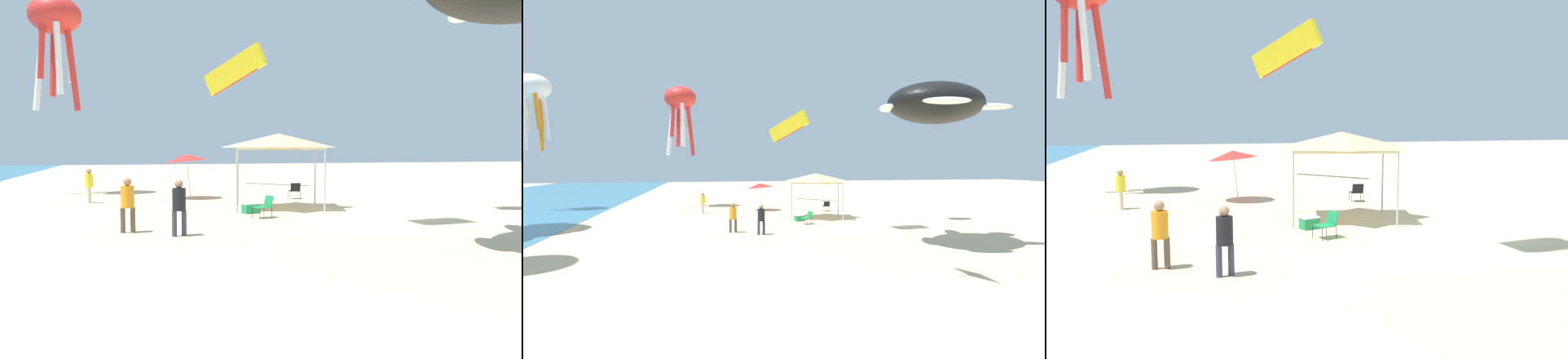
{
  "view_description": "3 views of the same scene",
  "coord_description": "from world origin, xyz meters",
  "views": [
    {
      "loc": [
        -17.97,
        9.93,
        2.6
      ],
      "look_at": [
        1.81,
        4.94,
        1.31
      ],
      "focal_mm": 35.37,
      "sensor_mm": 36.0,
      "label": 1
    },
    {
      "loc": [
        -23.71,
        11.37,
        3.85
      ],
      "look_at": [
        3.79,
        6.04,
        2.71
      ],
      "focal_mm": 26.74,
      "sensor_mm": 36.0,
      "label": 2
    },
    {
      "loc": [
        -14.65,
        9.59,
        3.63
      ],
      "look_at": [
        1.87,
        5.42,
        1.61
      ],
      "focal_mm": 35.4,
      "sensor_mm": 36.0,
      "label": 3
    }
  ],
  "objects": [
    {
      "name": "person_far_stroller",
      "position": [
        -1.99,
        10.07,
        0.99
      ],
      "size": [
        0.4,
        0.45,
        1.68
      ],
      "rotation": [
        0.0,
        0.0,
        4.63
      ],
      "color": "brown",
      "rests_on": "ground"
    },
    {
      "name": "folding_chair_right_of_tent",
      "position": [
        6.47,
        2.01,
        0.47
      ],
      "size": [
        0.68,
        0.6,
        0.82
      ],
      "rotation": [
        0.0,
        0.0,
        1.46
      ],
      "color": "black",
      "rests_on": "ground"
    },
    {
      "name": "kite_parafoil_yellow",
      "position": [
        15.89,
        3.21,
        7.64
      ],
      "size": [
        4.3,
        3.57,
        3.15
      ],
      "rotation": [
        0.0,
        0.0,
        0.64
      ],
      "color": "yellow"
    },
    {
      "name": "ground",
      "position": [
        0.0,
        0.0,
        -0.05
      ],
      "size": [
        120.0,
        120.0,
        0.1
      ],
      "primitive_type": "cube",
      "color": "beige"
    },
    {
      "name": "canopy_tent",
      "position": [
        2.87,
        3.89,
        2.81
      ],
      "size": [
        3.64,
        4.11,
        3.17
      ],
      "rotation": [
        0.0,
        0.0,
        -0.22
      ],
      "color": "#B7B7BC",
      "rests_on": "ground"
    },
    {
      "name": "person_watching_sky",
      "position": [
        -2.96,
        8.6,
        0.97
      ],
      "size": [
        0.39,
        0.43,
        1.65
      ],
      "rotation": [
        0.0,
        0.0,
        1.81
      ],
      "color": "#33384C",
      "rests_on": "ground"
    },
    {
      "name": "cooler_box",
      "position": [
        1.58,
        5.42,
        0.2
      ],
      "size": [
        0.58,
        0.72,
        0.4
      ],
      "color": "#1E8C4C",
      "rests_on": "ground"
    },
    {
      "name": "beach_umbrella",
      "position": [
        8.05,
        7.25,
        2.06
      ],
      "size": [
        2.17,
        2.18,
        2.37
      ],
      "color": "silver",
      "rests_on": "ground"
    },
    {
      "name": "folding_chair_near_cooler",
      "position": [
        0.16,
        5.21,
        0.47
      ],
      "size": [
        0.69,
        0.76,
        0.82
      ],
      "rotation": [
        0.0,
        0.0,
        3.48
      ],
      "color": "black",
      "rests_on": "ground"
    },
    {
      "name": "person_kite_handler",
      "position": [
        7.0,
        11.86,
        0.94
      ],
      "size": [
        0.43,
        0.38,
        1.61
      ],
      "rotation": [
        0.0,
        0.0,
        0.15
      ],
      "color": "#C6B28C",
      "rests_on": "ground"
    }
  ]
}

